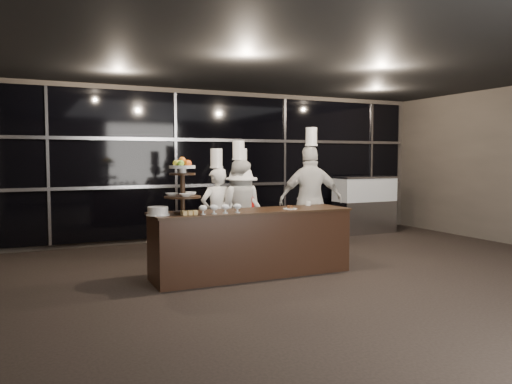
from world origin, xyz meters
name	(u,v)px	position (x,y,z in m)	size (l,w,h in m)	color
room	(394,171)	(0.00, 0.00, 1.50)	(10.00, 10.00, 10.00)	black
window_wall	(232,165)	(0.00, 4.94, 1.50)	(8.60, 0.10, 2.80)	black
buffet_counter	(252,242)	(-1.01, 1.74, 0.47)	(2.84, 0.74, 0.92)	black
display_stand	(182,182)	(-2.01, 1.74, 1.34)	(0.48, 0.48, 0.74)	black
compotes	(220,208)	(-1.57, 1.52, 1.00)	(0.59, 0.11, 0.12)	silver
layer_cake	(158,211)	(-2.35, 1.69, 0.97)	(0.30, 0.30, 0.11)	white
pastry_squares	(189,213)	(-1.98, 1.58, 0.95)	(0.20, 0.13, 0.05)	tan
small_plate	(290,208)	(-0.46, 1.64, 0.94)	(0.20, 0.20, 0.05)	white
chef_cup	(308,203)	(0.04, 1.99, 0.96)	(0.08, 0.08, 0.07)	white
display_case	(364,202)	(2.86, 4.30, 0.69)	(1.35, 0.59, 1.24)	#A5A5AA
chef_a	(217,212)	(-1.12, 2.88, 0.78)	(0.59, 0.43, 1.79)	white
chef_b	(239,209)	(-0.75, 2.85, 0.83)	(0.99, 0.92, 1.92)	silver
chef_c	(241,212)	(-0.70, 2.85, 0.76)	(0.98, 0.57, 1.80)	white
chef_d	(311,200)	(0.49, 2.65, 0.94)	(1.17, 0.72, 2.15)	silver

